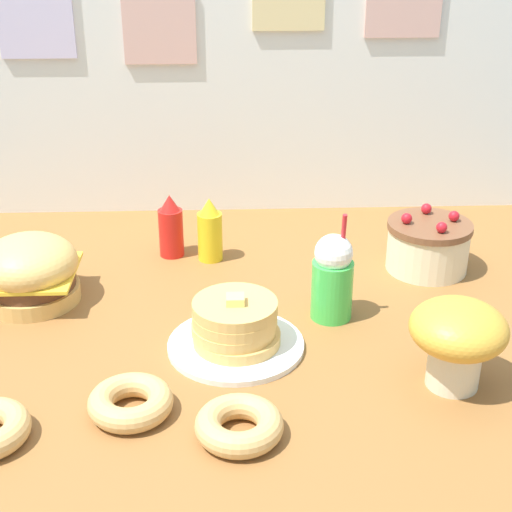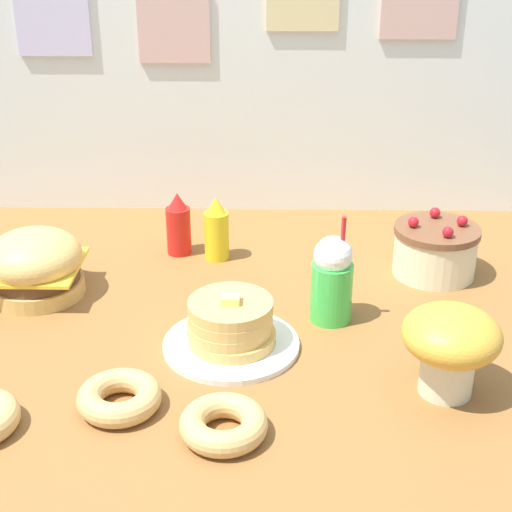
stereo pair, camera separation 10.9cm
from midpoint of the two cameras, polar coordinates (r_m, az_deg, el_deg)
ground_plane at (r=1.96m, az=-1.28°, el=-5.86°), size 2.34×1.71×0.02m
back_wall at (r=2.58m, az=-0.62°, el=13.84°), size 2.34×0.04×0.96m
burger at (r=2.16m, az=-14.99°, el=-0.68°), size 0.26×0.26×0.19m
pancake_stack at (r=1.86m, az=-0.24°, el=-5.47°), size 0.34×0.34×0.15m
layer_cake at (r=2.28m, az=14.75°, el=0.43°), size 0.25×0.25×0.18m
ketchup_bottle at (r=2.34m, az=-4.56°, el=2.30°), size 0.08×0.08×0.20m
mustard_bottle at (r=2.30m, az=-1.64°, el=1.94°), size 0.08×0.08×0.20m
cream_soda_cup at (r=1.97m, az=7.37°, el=-1.79°), size 0.11×0.11×0.30m
donut_chocolate at (r=1.68m, az=-8.45°, el=-10.52°), size 0.19×0.19×0.06m
donut_vanilla at (r=1.59m, az=-0.46°, el=-12.59°), size 0.19×0.19×0.06m
mushroom_stool at (r=1.73m, az=16.28°, el=-6.33°), size 0.22×0.22×0.21m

